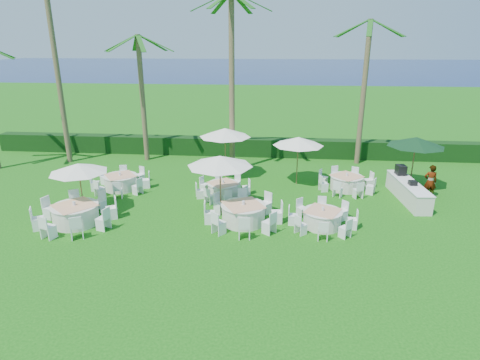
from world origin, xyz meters
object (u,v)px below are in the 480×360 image
object	(u,v)px
banquet_table_f	(346,182)
umbrella_c	(225,133)
banquet_table_b	(243,213)
banquet_table_d	(121,182)
banquet_table_e	(223,189)
umbrella_a	(78,168)
umbrella_b	(220,161)
staff_person	(430,182)
banquet_table_c	(322,218)
umbrella_green	(416,142)
umbrella_d	(298,141)
buffet_table	(408,190)
banquet_table_a	(76,214)

from	to	relation	value
banquet_table_f	umbrella_c	distance (m)	7.13
banquet_table_b	banquet_table_d	world-z (taller)	banquet_table_b
banquet_table_e	banquet_table_d	bearing A→B (deg)	174.66
banquet_table_e	umbrella_a	xyz separation A→B (m)	(-6.04, -2.70, 1.78)
umbrella_b	staff_person	world-z (taller)	umbrella_b
banquet_table_c	umbrella_a	xyz separation A→B (m)	(-10.66, 0.41, 1.77)
banquet_table_f	staff_person	world-z (taller)	staff_person
umbrella_green	umbrella_b	bearing A→B (deg)	-156.66
umbrella_c	umbrella_d	world-z (taller)	umbrella_c
banquet_table_f	umbrella_a	xyz separation A→B (m)	(-12.37, -4.29, 1.75)
umbrella_green	staff_person	size ratio (longest dim) A/B	1.68
umbrella_green	banquet_table_e	bearing A→B (deg)	-167.95
umbrella_b	buffet_table	distance (m)	9.46
banquet_table_b	umbrella_d	bearing A→B (deg)	64.95
umbrella_b	buffet_table	bearing A→B (deg)	15.18
umbrella_b	buffet_table	world-z (taller)	umbrella_b
banquet_table_d	umbrella_a	bearing A→B (deg)	-98.95
umbrella_b	umbrella_d	distance (m)	5.60
banquet_table_f	staff_person	distance (m)	4.02
banquet_table_a	umbrella_c	size ratio (longest dim) A/B	1.16
banquet_table_e	umbrella_d	bearing A→B (deg)	30.72
banquet_table_e	banquet_table_f	xyz separation A→B (m)	(6.33, 1.59, 0.03)
banquet_table_f	buffet_table	bearing A→B (deg)	-23.77
umbrella_d	buffet_table	xyz separation A→B (m)	(5.34, -1.86, -1.89)
umbrella_green	banquet_table_b	bearing A→B (deg)	-148.73
umbrella_green	banquet_table_d	bearing A→B (deg)	-174.16
banquet_table_e	buffet_table	distance (m)	9.10
banquet_table_b	banquet_table_c	xyz separation A→B (m)	(3.34, -0.05, -0.06)
umbrella_green	banquet_table_a	bearing A→B (deg)	-159.25
banquet_table_a	banquet_table_b	bearing A→B (deg)	6.13
umbrella_green	umbrella_a	bearing A→B (deg)	-163.15
banquet_table_e	umbrella_b	world-z (taller)	umbrella_b
banquet_table_c	umbrella_a	distance (m)	10.82
banquet_table_d	banquet_table_f	xyz separation A→B (m)	(11.86, 1.07, -0.01)
banquet_table_d	banquet_table_c	bearing A→B (deg)	-19.65
banquet_table_c	umbrella_b	world-z (taller)	umbrella_b
umbrella_c	umbrella_green	xyz separation A→B (m)	(10.03, -1.01, -0.05)
banquet_table_d	banquet_table_e	bearing A→B (deg)	-5.34
staff_person	umbrella_a	bearing A→B (deg)	13.67
banquet_table_a	banquet_table_c	xyz separation A→B (m)	(10.46, 0.71, -0.07)
banquet_table_a	buffet_table	size ratio (longest dim) A/B	0.83
banquet_table_b	umbrella_green	bearing A→B (deg)	31.27
banquet_table_b	umbrella_a	xyz separation A→B (m)	(-7.32, 0.36, 1.70)
banquet_table_c	umbrella_c	distance (m)	8.21
buffet_table	umbrella_green	bearing A→B (deg)	69.20
umbrella_b	umbrella_d	xyz separation A→B (m)	(3.60, 4.29, -0.06)
banquet_table_b	umbrella_c	xyz separation A→B (m)	(-1.57, 6.15, 2.15)
banquet_table_a	banquet_table_d	size ratio (longest dim) A/B	1.11
umbrella_green	buffet_table	xyz separation A→B (m)	(-0.65, -1.71, -2.04)
banquet_table_d	umbrella_c	distance (m)	6.24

